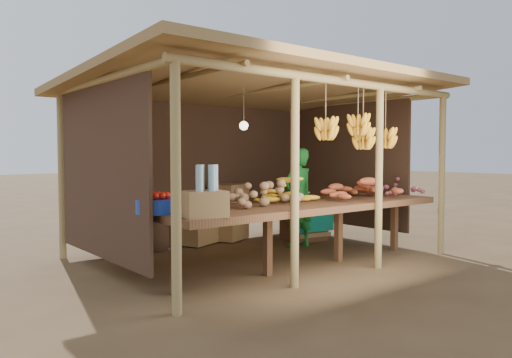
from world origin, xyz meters
TOP-DOWN VIEW (x-y plane):
  - ground at (0.00, 0.00)m, footprint 60.00×60.00m
  - stall_structure at (0.03, 0.04)m, footprint 4.70×3.50m
  - counter at (0.00, -0.95)m, footprint 3.90×1.05m
  - potato_heap at (-0.61, -0.87)m, footprint 1.18×0.90m
  - sweet_potato_heap at (0.89, -0.98)m, footprint 1.29×0.99m
  - onion_heap at (1.90, -0.90)m, footprint 0.83×0.65m
  - banana_pile at (-0.13, -0.68)m, footprint 0.68×0.44m
  - tomato_basin at (-1.90, -0.76)m, footprint 0.41×0.41m
  - bottle_box at (-1.68, -1.30)m, footprint 0.46×0.40m
  - vendor at (0.89, 0.10)m, footprint 0.54×0.36m
  - tarp_crate at (1.38, 0.47)m, footprint 0.75×0.68m
  - carton_stack at (0.21, 1.20)m, footprint 1.29×0.63m
  - burlap_sacks at (-1.07, 1.16)m, footprint 0.77×0.40m

SIDE VIEW (x-z plane):
  - ground at x=0.00m, z-range 0.00..0.00m
  - burlap_sacks at x=-1.07m, z-range -0.04..0.51m
  - tarp_crate at x=1.38m, z-range -0.07..0.73m
  - carton_stack at x=0.21m, z-range -0.05..0.83m
  - vendor at x=0.89m, z-range 0.00..1.47m
  - counter at x=0.00m, z-range 0.34..1.14m
  - tomato_basin at x=-1.90m, z-range 0.78..1.00m
  - banana_pile at x=-0.13m, z-range 0.80..1.15m
  - onion_heap at x=1.90m, z-range 0.80..1.15m
  - sweet_potato_heap at x=0.89m, z-range 0.80..1.16m
  - potato_heap at x=-0.61m, z-range 0.80..1.17m
  - bottle_box at x=-1.68m, z-range 0.74..1.24m
  - stall_structure at x=0.03m, z-range 0.70..3.14m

